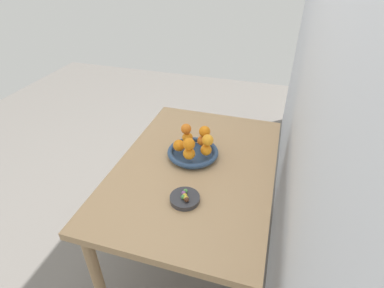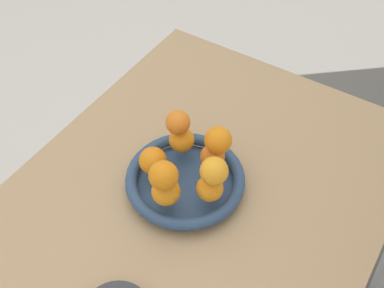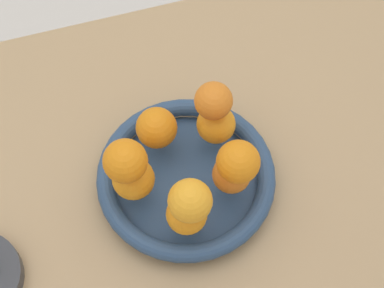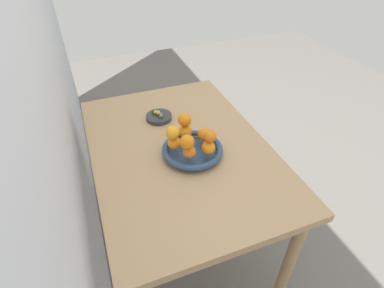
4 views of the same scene
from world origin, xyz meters
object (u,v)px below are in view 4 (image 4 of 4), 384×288
object	(u,v)px
orange_4	(205,135)
orange_8	(173,133)
candy_ball_6	(161,116)
candy_ball_3	(159,114)
candy_ball_1	(154,111)
candy_ball_0	(161,114)
candy_ball_2	(158,112)
dining_table	(180,161)
orange_2	(189,152)
candy_ball_4	(156,112)
candy_ball_5	(158,113)
orange_7	(187,142)
orange_0	(186,132)
orange_6	(210,136)
fruit_bowl	(192,150)
orange_5	(185,120)
orange_3	(208,148)
orange_1	(174,143)
candy_dish	(159,117)

from	to	relation	value
orange_4	orange_8	xyz separation A→B (m)	(-0.01, 0.14, 0.05)
candy_ball_6	candy_ball_3	bearing A→B (deg)	6.50
candy_ball_1	candy_ball_6	size ratio (longest dim) A/B	1.10
candy_ball_0	candy_ball_2	xyz separation A→B (m)	(0.02, 0.01, 0.00)
dining_table	orange_2	distance (m)	0.20
candy_ball_4	candy_ball_5	bearing A→B (deg)	-143.05
dining_table	candy_ball_3	world-z (taller)	candy_ball_3
orange_7	candy_ball_2	bearing A→B (deg)	1.71
candy_ball_1	candy_ball_2	xyz separation A→B (m)	(-0.01, -0.02, -0.00)
dining_table	orange_0	bearing A→B (deg)	-79.48
orange_6	fruit_bowl	bearing A→B (deg)	43.76
candy_ball_1	candy_ball_5	world-z (taller)	same
orange_2	orange_4	distance (m)	0.13
orange_7	candy_ball_2	world-z (taller)	orange_7
orange_6	orange_4	bearing A→B (deg)	-8.60
orange_2	orange_5	world-z (taller)	orange_5
orange_3	candy_ball_5	world-z (taller)	orange_3
orange_3	orange_7	distance (m)	0.11
orange_2	candy_ball_2	bearing A→B (deg)	2.87
fruit_bowl	orange_8	world-z (taller)	orange_8
orange_5	candy_ball_2	distance (m)	0.27
orange_5	candy_ball_4	size ratio (longest dim) A/B	2.75
orange_4	candy_ball_6	bearing A→B (deg)	24.07
orange_7	candy_ball_5	xyz separation A→B (m)	(0.38, 0.01, -0.09)
orange_7	orange_8	bearing A→B (deg)	24.79
orange_8	orange_3	bearing A→B (deg)	-121.17
candy_ball_0	candy_ball_6	distance (m)	0.01
orange_4	orange_6	size ratio (longest dim) A/B	1.12
fruit_bowl	orange_1	bearing A→B (deg)	74.54
orange_6	candy_ball_6	size ratio (longest dim) A/B	2.73
orange_4	orange_6	xyz separation A→B (m)	(-0.08, 0.01, 0.05)
orange_3	orange_7	size ratio (longest dim) A/B	0.98
dining_table	orange_1	size ratio (longest dim) A/B	19.74
orange_2	orange_8	xyz separation A→B (m)	(0.07, 0.04, 0.06)
orange_6	dining_table	bearing A→B (deg)	34.93
candy_ball_3	candy_ball_4	distance (m)	0.02
orange_3	candy_ball_3	xyz separation A→B (m)	(0.38, 0.10, -0.04)
dining_table	candy_ball_3	bearing A→B (deg)	5.24
orange_6	candy_dish	bearing A→B (deg)	16.70
orange_2	candy_ball_4	bearing A→B (deg)	4.83
dining_table	candy_ball_6	xyz separation A→B (m)	(0.22, 0.02, 0.12)
orange_2	orange_4	xyz separation A→B (m)	(0.08, -0.10, 0.00)
candy_dish	candy_ball_0	xyz separation A→B (m)	(-0.01, -0.01, 0.02)
orange_1	candy_ball_4	world-z (taller)	orange_1
dining_table	orange_8	world-z (taller)	orange_8
candy_ball_0	candy_ball_2	distance (m)	0.02
candy_ball_1	candy_ball_6	xyz separation A→B (m)	(-0.05, -0.02, -0.00)
orange_0	orange_1	bearing A→B (deg)	128.42
orange_2	candy_ball_1	bearing A→B (deg)	5.42
fruit_bowl	candy_ball_1	distance (m)	0.35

